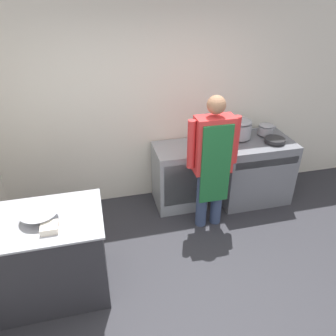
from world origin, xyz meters
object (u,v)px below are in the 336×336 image
at_px(person_cook, 213,157).
at_px(plastic_tub, 49,228).
at_px(stove, 252,169).
at_px(stock_pot, 239,128).
at_px(saute_pan, 275,140).
at_px(fridge_unit, 179,176).
at_px(sauce_pot, 266,129).
at_px(mixing_bowl, 39,216).

bearing_deg(person_cook, plastic_tub, -155.50).
bearing_deg(plastic_tub, stove, 26.10).
relative_size(stove, stock_pot, 2.87).
bearing_deg(saute_pan, stock_pot, 148.39).
bearing_deg(stock_pot, person_cook, -135.24).
bearing_deg(saute_pan, fridge_unit, 170.23).
distance_m(fridge_unit, sauce_pot, 1.36).
height_order(fridge_unit, stock_pot, stock_pot).
xyz_separation_m(stove, mixing_bowl, (-2.68, -1.09, 0.50)).
bearing_deg(plastic_tub, stock_pot, 30.48).
xyz_separation_m(fridge_unit, saute_pan, (1.24, -0.21, 0.51)).
xyz_separation_m(stock_pot, sauce_pot, (0.41, 0.00, -0.05)).
bearing_deg(person_cook, saute_pan, 18.33).
xyz_separation_m(plastic_tub, stock_pot, (2.36, 1.39, 0.11)).
bearing_deg(stock_pot, mixing_bowl, -153.76).
height_order(stove, plastic_tub, plastic_tub).
xyz_separation_m(fridge_unit, stock_pot, (0.83, 0.04, 0.61)).
relative_size(mixing_bowl, saute_pan, 1.27).
xyz_separation_m(person_cook, saute_pan, (1.00, 0.33, -0.03)).
distance_m(plastic_tub, stock_pot, 2.75).
distance_m(person_cook, sauce_pot, 1.15).
relative_size(mixing_bowl, plastic_tub, 2.35).
height_order(stove, fridge_unit, stove).
bearing_deg(mixing_bowl, person_cook, 18.61).
relative_size(stock_pot, sauce_pot, 1.60).
bearing_deg(stock_pot, saute_pan, -31.61).
relative_size(mixing_bowl, sauce_pot, 1.62).
bearing_deg(person_cook, fridge_unit, 114.47).
bearing_deg(plastic_tub, person_cook, 24.50).
height_order(person_cook, saute_pan, person_cook).
height_order(stock_pot, saute_pan, stock_pot).
bearing_deg(mixing_bowl, plastic_tub, -62.47).
distance_m(person_cook, stock_pot, 0.83).
height_order(stove, sauce_pot, sauce_pot).
height_order(stove, saute_pan, saute_pan).
height_order(mixing_bowl, sauce_pot, sauce_pot).
height_order(fridge_unit, mixing_bowl, mixing_bowl).
height_order(person_cook, sauce_pot, person_cook).
relative_size(stove, mixing_bowl, 2.84).
height_order(fridge_unit, saute_pan, saute_pan).
xyz_separation_m(stove, fridge_unit, (-1.05, 0.09, -0.02)).
height_order(mixing_bowl, plastic_tub, mixing_bowl).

